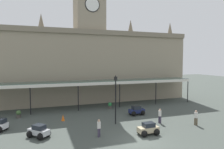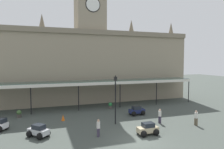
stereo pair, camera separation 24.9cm
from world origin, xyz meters
name	(u,v)px [view 2 (the right image)]	position (x,y,z in m)	size (l,w,h in m)	color
ground_plane	(137,140)	(0.00, 0.00, 0.00)	(140.00, 140.00, 0.00)	#414943
station_building	(90,63)	(0.00, 19.24, 6.82)	(35.30, 6.17, 19.78)	gray
entrance_canopy	(98,82)	(0.00, 13.94, 3.94)	(32.00, 3.26, 4.08)	#38564C
car_silver_sedan	(38,132)	(-8.46, 3.76, 0.50)	(2.21, 2.22, 1.19)	#B2B5BA
car_beige_sedan	(148,130)	(1.56, 0.93, 0.50)	(2.06, 1.54, 1.19)	tan
car_navy_sedan	(137,111)	(3.70, 7.82, 0.50)	(2.06, 1.53, 1.19)	#19214C
pedestrian_beside_cars	(196,117)	(8.01, 1.75, 0.91)	(0.34, 0.38, 1.67)	brown
pedestrian_near_entrance	(160,115)	(4.63, 3.72, 0.91)	(0.34, 0.38, 1.67)	#3F384C
pedestrian_crossing_forecourt	(98,127)	(-3.11, 1.97, 0.91)	(0.34, 0.34, 1.67)	#3F384C
victorian_lamppost	(115,94)	(-0.28, 5.09, 3.39)	(0.30, 0.30, 5.52)	black
traffic_cone	(63,118)	(-5.78, 8.35, 0.37)	(0.40, 0.40, 0.74)	orange
planter_near_kerb	(110,105)	(1.46, 12.24, 0.49)	(0.60, 0.60, 0.96)	#47423D
planter_by_canopy	(19,114)	(-10.92, 11.40, 0.49)	(0.60, 0.60, 0.96)	#47423D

